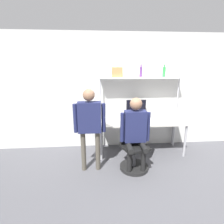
{
  "coord_description": "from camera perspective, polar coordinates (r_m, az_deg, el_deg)",
  "views": [
    {
      "loc": [
        -0.97,
        -3.31,
        1.97
      ],
      "look_at": [
        -0.71,
        -0.11,
        1.11
      ],
      "focal_mm": 28.0,
      "sensor_mm": 36.0,
      "label": 1
    }
  ],
  "objects": [
    {
      "name": "person_seated",
      "position": [
        3.28,
        7.69,
        -5.39
      ],
      "size": [
        0.57,
        0.47,
        1.41
      ],
      "color": "black",
      "rests_on": "ground_plane"
    },
    {
      "name": "laptop",
      "position": [
        3.77,
        5.18,
        -2.76
      ],
      "size": [
        0.31,
        0.23,
        0.23
      ],
      "color": "#BCBCC1",
      "rests_on": "desk"
    },
    {
      "name": "storage_box",
      "position": [
        3.96,
        1.64,
        12.85
      ],
      "size": [
        0.23,
        0.17,
        0.22
      ],
      "color": "#B27A47",
      "rests_on": "shelf_unit"
    },
    {
      "name": "office_chair",
      "position": [
        3.54,
        7.02,
        -13.49
      ],
      "size": [
        0.58,
        0.58,
        0.94
      ],
      "color": "black",
      "rests_on": "ground_plane"
    },
    {
      "name": "bottle_purple",
      "position": [
        4.06,
        9.34,
        12.87
      ],
      "size": [
        0.06,
        0.06,
        0.28
      ],
      "color": "#593372",
      "rests_on": "shelf_unit"
    },
    {
      "name": "desk",
      "position": [
        4.05,
        9.46,
        -3.66
      ],
      "size": [
        1.96,
        0.76,
        0.76
      ],
      "color": "beige",
      "rests_on": "ground_plane"
    },
    {
      "name": "cell_phone",
      "position": [
        3.82,
        9.07,
        -3.61
      ],
      "size": [
        0.07,
        0.15,
        0.01
      ],
      "color": "black",
      "rests_on": "desk"
    },
    {
      "name": "monitor",
      "position": [
        4.14,
        7.87,
        1.28
      ],
      "size": [
        0.47,
        0.2,
        0.44
      ],
      "color": "#333338",
      "rests_on": "desk"
    },
    {
      "name": "wall_back",
      "position": [
        4.28,
        8.51,
        6.45
      ],
      "size": [
        8.0,
        0.06,
        2.7
      ],
      "color": "silver",
      "rests_on": "ground_plane"
    },
    {
      "name": "person_standing",
      "position": [
        3.2,
        -7.32,
        -2.77
      ],
      "size": [
        0.58,
        0.21,
        1.58
      ],
      "color": "#4C473D",
      "rests_on": "ground_plane"
    },
    {
      "name": "shelf_unit",
      "position": [
        4.08,
        9.2,
        8.14
      ],
      "size": [
        1.86,
        0.3,
        1.72
      ],
      "color": "white",
      "rests_on": "ground_plane"
    },
    {
      "name": "bottle_green",
      "position": [
        4.22,
        16.62,
        12.5
      ],
      "size": [
        0.07,
        0.07,
        0.28
      ],
      "color": "#2D8C3F",
      "rests_on": "shelf_unit"
    },
    {
      "name": "ground_plane",
      "position": [
        3.98,
        10.45,
        -15.03
      ],
      "size": [
        12.0,
        12.0,
        0.0
      ],
      "primitive_type": "plane",
      "color": "#4C4C51"
    }
  ]
}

